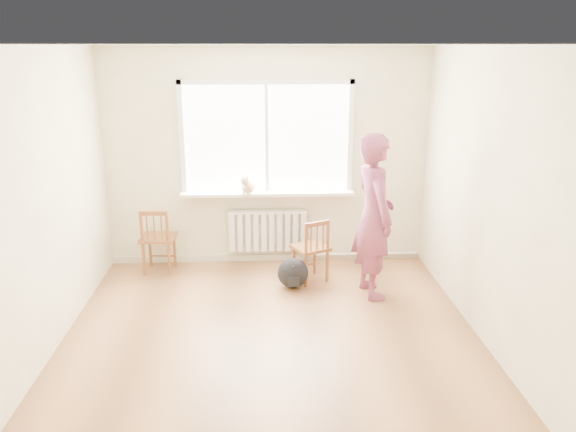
{
  "coord_description": "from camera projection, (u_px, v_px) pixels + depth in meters",
  "views": [
    {
      "loc": [
        -0.08,
        -4.62,
        2.7
      ],
      "look_at": [
        0.21,
        1.2,
        0.92
      ],
      "focal_mm": 35.0,
      "sensor_mm": 36.0,
      "label": 1
    }
  ],
  "objects": [
    {
      "name": "person",
      "position": [
        374.0,
        216.0,
        6.11
      ],
      "size": [
        0.55,
        0.73,
        1.82
      ],
      "primitive_type": "imported",
      "rotation": [
        0.0,
        0.0,
        1.75
      ],
      "color": "#CF4578",
      "rests_on": "floor"
    },
    {
      "name": "chair_right",
      "position": [
        312.0,
        250.0,
        6.59
      ],
      "size": [
        0.5,
        0.49,
        0.77
      ],
      "rotation": [
        0.0,
        0.0,
        3.58
      ],
      "color": "brown",
      "rests_on": "floor"
    },
    {
      "name": "radiator",
      "position": [
        268.0,
        230.0,
        7.14
      ],
      "size": [
        1.0,
        0.12,
        0.55
      ],
      "color": "white",
      "rests_on": "back_wall"
    },
    {
      "name": "backpack",
      "position": [
        293.0,
        273.0,
        6.47
      ],
      "size": [
        0.36,
        0.27,
        0.36
      ],
      "primitive_type": "ellipsoid",
      "rotation": [
        0.0,
        0.0,
        0.02
      ],
      "color": "black",
      "rests_on": "floor"
    },
    {
      "name": "back_wall",
      "position": [
        267.0,
        158.0,
        6.96
      ],
      "size": [
        4.0,
        0.01,
        2.7
      ],
      "primitive_type": "cube",
      "color": "#F1E9C1",
      "rests_on": "ground"
    },
    {
      "name": "chair_left",
      "position": [
        158.0,
        240.0,
        6.84
      ],
      "size": [
        0.43,
        0.41,
        0.82
      ],
      "rotation": [
        0.0,
        0.0,
        3.08
      ],
      "color": "brown",
      "rests_on": "floor"
    },
    {
      "name": "window",
      "position": [
        267.0,
        134.0,
        6.85
      ],
      "size": [
        2.12,
        0.05,
        1.42
      ],
      "color": "white",
      "rests_on": "back_wall"
    },
    {
      "name": "cat",
      "position": [
        248.0,
        185.0,
        6.85
      ],
      "size": [
        0.24,
        0.38,
        0.26
      ],
      "rotation": [
        0.0,
        0.0,
        -0.28
      ],
      "color": "#F6E3A8",
      "rests_on": "windowsill"
    },
    {
      "name": "floor",
      "position": [
        272.0,
        348.0,
        5.21
      ],
      "size": [
        4.5,
        4.5,
        0.0
      ],
      "primitive_type": "plane",
      "color": "#AA7245",
      "rests_on": "ground"
    },
    {
      "name": "ceiling",
      "position": [
        269.0,
        45.0,
        4.42
      ],
      "size": [
        4.5,
        4.5,
        0.0
      ],
      "primitive_type": "plane",
      "rotation": [
        3.14,
        0.0,
        0.0
      ],
      "color": "white",
      "rests_on": "back_wall"
    },
    {
      "name": "windowsill",
      "position": [
        267.0,
        193.0,
        6.98
      ],
      "size": [
        2.15,
        0.22,
        0.04
      ],
      "primitive_type": "cube",
      "color": "white",
      "rests_on": "back_wall"
    },
    {
      "name": "baseboard",
      "position": [
        268.0,
        257.0,
        7.33
      ],
      "size": [
        4.0,
        0.03,
        0.08
      ],
      "primitive_type": "cube",
      "color": "beige",
      "rests_on": "ground"
    },
    {
      "name": "heating_pipe",
      "position": [
        363.0,
        254.0,
        7.34
      ],
      "size": [
        1.4,
        0.04,
        0.04
      ],
      "primitive_type": "cylinder",
      "rotation": [
        0.0,
        1.57,
        0.0
      ],
      "color": "silver",
      "rests_on": "back_wall"
    }
  ]
}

